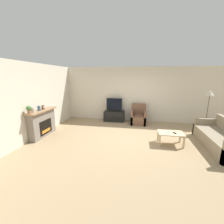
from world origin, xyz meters
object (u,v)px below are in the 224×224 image
fireplace (42,123)px  mantel_clock (43,107)px  coffee_table (171,134)px  tv (114,105)px  couch (222,139)px  mantel_vase_centre_left (39,108)px  remote (175,133)px  tv_stand (114,116)px  mantel_vase_left (33,110)px  potted_plant (29,109)px  floor_lamp (210,96)px  armchair (138,117)px

fireplace → mantel_clock: 0.59m
coffee_table → tv: bearing=134.1°
couch → coffee_table: bearing=-178.3°
mantel_vase_centre_left → mantel_clock: bearing=89.8°
remote → couch: size_ratio=0.07×
tv_stand → couch: 4.50m
mantel_vase_centre_left → tv: bearing=47.7°
mantel_vase_left → tv: bearing=51.0°
fireplace → coffee_table: (4.64, 0.09, -0.17)m
mantel_vase_left → mantel_vase_centre_left: mantel_vase_left is taller
mantel_vase_centre_left → potted_plant: bearing=-90.0°
floor_lamp → couch: bearing=-92.5°
remote → tv: bearing=114.1°
mantel_clock → couch: size_ratio=0.07×
mantel_clock → remote: 4.78m
armchair → remote: 2.50m
mantel_vase_left → mantel_vase_centre_left: size_ratio=1.04×
tv → armchair: 1.34m
mantel_clock → mantel_vase_left: bearing=-90.1°
mantel_vase_centre_left → floor_lamp: 6.48m
tv_stand → tv: 0.57m
mantel_vase_centre_left → potted_plant: (0.00, -0.49, 0.07)m
tv → coffee_table: bearing=-45.9°
fireplace → tv: (2.34, 2.46, 0.31)m
remote → tv_stand: bearing=114.0°
mantel_vase_centre_left → tv: 3.47m
potted_plant → coffee_table: bearing=8.5°
armchair → mantel_clock: bearing=-149.2°
fireplace → potted_plant: 0.88m
fireplace → floor_lamp: bearing=14.2°
fireplace → armchair: size_ratio=1.49×
tv_stand → floor_lamp: size_ratio=0.59×
armchair → remote: armchair is taller
mantel_vase_left → remote: 4.80m
tv_stand → remote: 3.40m
potted_plant → tv: 3.85m
tv_stand → tv: (0.00, -0.00, 0.57)m
couch → fireplace: bearing=-178.7°
tv → mantel_vase_left: bearing=-129.0°
armchair → coffee_table: (1.07, -2.16, 0.05)m
fireplace → armchair: (3.56, 2.26, -0.22)m
mantel_vase_left → tv_stand: (2.33, 2.88, -0.84)m
mantel_vase_left → armchair: mantel_vase_left is taller
armchair → remote: size_ratio=6.11×
potted_plant → mantel_vase_left: bearing=90.0°
coffee_table → mantel_clock: bearing=179.4°
mantel_vase_centre_left → tv_stand: (2.33, 2.56, -0.84)m
mantel_clock → coffee_table: bearing=-0.6°
mantel_vase_left → mantel_vase_centre_left: bearing=90.0°
coffee_table → floor_lamp: floor_lamp is taller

